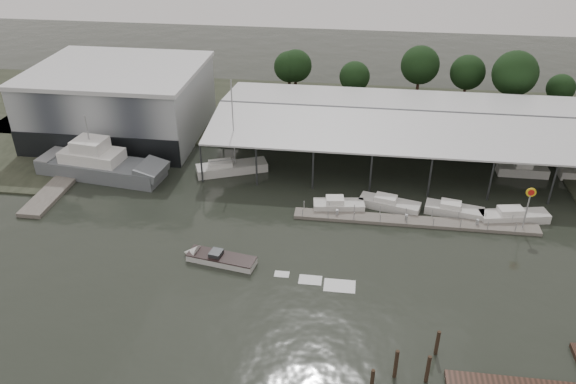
# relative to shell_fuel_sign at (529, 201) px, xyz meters

# --- Properties ---
(ground) EXTENTS (200.00, 200.00, 0.00)m
(ground) POSITION_rel_shell_fuel_sign_xyz_m (-27.00, -9.99, -3.93)
(ground) COLOR black
(ground) RESTS_ON ground
(land_strip_far) EXTENTS (140.00, 30.00, 0.30)m
(land_strip_far) POSITION_rel_shell_fuel_sign_xyz_m (-27.00, 32.01, -3.83)
(land_strip_far) COLOR #3C4030
(land_strip_far) RESTS_ON ground
(land_strip_west) EXTENTS (20.00, 40.00, 0.30)m
(land_strip_west) POSITION_rel_shell_fuel_sign_xyz_m (-67.00, 20.01, -3.83)
(land_strip_west) COLOR #3C4030
(land_strip_west) RESTS_ON ground
(storage_warehouse) EXTENTS (24.50, 20.50, 10.50)m
(storage_warehouse) POSITION_rel_shell_fuel_sign_xyz_m (-55.00, 19.95, 1.36)
(storage_warehouse) COLOR #9AA0A4
(storage_warehouse) RESTS_ON ground
(covered_boat_shed) EXTENTS (58.24, 24.00, 6.96)m
(covered_boat_shed) POSITION_rel_shell_fuel_sign_xyz_m (-10.00, 18.01, 2.20)
(covered_boat_shed) COLOR silver
(covered_boat_shed) RESTS_ON ground
(trawler_dock) EXTENTS (3.00, 18.00, 0.50)m
(trawler_dock) POSITION_rel_shell_fuel_sign_xyz_m (-57.00, 4.01, -3.68)
(trawler_dock) COLOR slate
(trawler_dock) RESTS_ON ground
(floating_dock) EXTENTS (28.00, 2.00, 1.40)m
(floating_dock) POSITION_rel_shell_fuel_sign_xyz_m (-12.00, 0.01, -3.72)
(floating_dock) COLOR slate
(floating_dock) RESTS_ON ground
(shell_fuel_sign) EXTENTS (1.10, 0.18, 5.55)m
(shell_fuel_sign) POSITION_rel_shell_fuel_sign_xyz_m (0.00, 0.00, 0.00)
(shell_fuel_sign) COLOR #979A9C
(shell_fuel_sign) RESTS_ON ground
(grey_trawler) EXTENTS (17.96, 7.02, 8.84)m
(grey_trawler) POSITION_rel_shell_fuel_sign_xyz_m (-52.65, 6.29, -2.35)
(grey_trawler) COLOR #595E63
(grey_trawler) RESTS_ON ground
(white_sailboat) EXTENTS (9.72, 5.99, 13.09)m
(white_sailboat) POSITION_rel_shell_fuel_sign_xyz_m (-35.90, 9.54, -3.27)
(white_sailboat) COLOR silver
(white_sailboat) RESTS_ON ground
(speedboat_underway) EXTENTS (18.82, 5.24, 2.00)m
(speedboat_underway) POSITION_rel_shell_fuel_sign_xyz_m (-33.08, -10.20, -3.53)
(speedboat_underway) COLOR silver
(speedboat_underway) RESTS_ON ground
(moored_cruiser_0) EXTENTS (6.27, 2.93, 1.70)m
(moored_cruiser_0) POSITION_rel_shell_fuel_sign_xyz_m (-20.96, 1.77, -3.31)
(moored_cruiser_0) COLOR silver
(moored_cruiser_0) RESTS_ON ground
(moored_cruiser_1) EXTENTS (7.56, 3.97, 1.70)m
(moored_cruiser_1) POSITION_rel_shell_fuel_sign_xyz_m (-14.91, 2.94, -3.31)
(moored_cruiser_1) COLOR silver
(moored_cruiser_1) RESTS_ON ground
(moored_cruiser_2) EXTENTS (7.02, 3.55, 1.70)m
(moored_cruiser_2) POSITION_rel_shell_fuel_sign_xyz_m (-7.33, 2.52, -3.31)
(moored_cruiser_2) COLOR silver
(moored_cruiser_2) RESTS_ON ground
(moored_cruiser_3) EXTENTS (8.22, 3.69, 1.70)m
(moored_cruiser_3) POSITION_rel_shell_fuel_sign_xyz_m (-0.61, 2.08, -3.31)
(moored_cruiser_3) COLOR silver
(moored_cruiser_3) RESTS_ON ground
(horizon_tree_line) EXTENTS (65.30, 11.62, 10.86)m
(horizon_tree_line) POSITION_rel_shell_fuel_sign_xyz_m (-2.84, 38.20, 2.08)
(horizon_tree_line) COLOR #301C15
(horizon_tree_line) RESTS_ON ground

